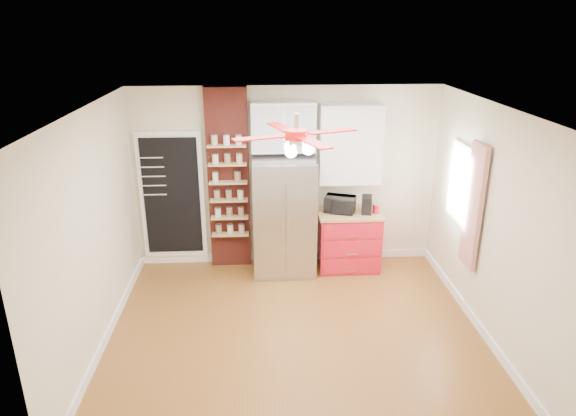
{
  "coord_description": "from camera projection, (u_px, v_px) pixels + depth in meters",
  "views": [
    {
      "loc": [
        -0.4,
        -5.32,
        3.58
      ],
      "look_at": [
        -0.04,
        0.9,
        1.27
      ],
      "focal_mm": 32.0,
      "sensor_mm": 36.0,
      "label": 1
    }
  ],
  "objects": [
    {
      "name": "ceiling_fan",
      "position": [
        296.0,
        135.0,
        5.41
      ],
      "size": [
        1.4,
        1.4,
        0.44
      ],
      "color": "silver",
      "rests_on": "ceiling"
    },
    {
      "name": "canister_right",
      "position": [
        369.0,
        207.0,
        7.55
      ],
      "size": [
        0.11,
        0.11,
        0.13
      ],
      "primitive_type": "cylinder",
      "rotation": [
        0.0,
        0.0,
        -0.21
      ],
      "color": "#B4200A",
      "rests_on": "red_cabinet"
    },
    {
      "name": "fridge",
      "position": [
        284.0,
        216.0,
        7.47
      ],
      "size": [
        0.9,
        0.7,
        1.75
      ],
      "primitive_type": "cube",
      "color": "#A6A6AB",
      "rests_on": "floor"
    },
    {
      "name": "curtain",
      "position": [
        474.0,
        206.0,
        6.19
      ],
      "size": [
        0.06,
        0.4,
        1.55
      ],
      "primitive_type": "cube",
      "color": "red",
      "rests_on": "wall_right"
    },
    {
      "name": "window",
      "position": [
        462.0,
        184.0,
        6.67
      ],
      "size": [
        0.04,
        0.75,
        1.05
      ],
      "primitive_type": "cube",
      "color": "white",
      "rests_on": "wall_right"
    },
    {
      "name": "wall_left",
      "position": [
        93.0,
        234.0,
        5.65
      ],
      "size": [
        0.02,
        4.0,
        2.7
      ],
      "primitive_type": "cube",
      "color": "beige",
      "rests_on": "floor"
    },
    {
      "name": "upper_glass_cabinet",
      "position": [
        283.0,
        127.0,
        7.21
      ],
      "size": [
        0.9,
        0.35,
        0.7
      ],
      "primitive_type": "cube",
      "color": "white",
      "rests_on": "wall_back"
    },
    {
      "name": "red_cabinet",
      "position": [
        348.0,
        240.0,
        7.71
      ],
      "size": [
        0.94,
        0.64,
        0.9
      ],
      "color": "red",
      "rests_on": "floor"
    },
    {
      "name": "pantry_jar_beans",
      "position": [
        238.0,
        177.0,
        7.38
      ],
      "size": [
        0.13,
        0.13,
        0.13
      ],
      "primitive_type": "cylinder",
      "rotation": [
        0.0,
        0.0,
        0.36
      ],
      "color": "#876545",
      "rests_on": "brick_pillar"
    },
    {
      "name": "wall_right",
      "position": [
        491.0,
        225.0,
        5.9
      ],
      "size": [
        0.02,
        4.0,
        2.7
      ],
      "primitive_type": "cube",
      "color": "beige",
      "rests_on": "floor"
    },
    {
      "name": "pantry_jar_oats",
      "position": [
        215.0,
        177.0,
        7.34
      ],
      "size": [
        0.08,
        0.08,
        0.14
      ],
      "primitive_type": "cylinder",
      "rotation": [
        0.0,
        0.0,
        -0.0
      ],
      "color": "beige",
      "rests_on": "brick_pillar"
    },
    {
      "name": "canister_left",
      "position": [
        376.0,
        209.0,
        7.49
      ],
      "size": [
        0.12,
        0.12,
        0.13
      ],
      "primitive_type": "cylinder",
      "rotation": [
        0.0,
        0.0,
        -0.29
      ],
      "color": "#B90A26",
      "rests_on": "red_cabinet"
    },
    {
      "name": "upper_shelf_unit",
      "position": [
        350.0,
        144.0,
        7.38
      ],
      "size": [
        0.9,
        0.3,
        1.15
      ],
      "primitive_type": "cube",
      "color": "white",
      "rests_on": "wall_back"
    },
    {
      "name": "wall_front",
      "position": [
        315.0,
        330.0,
        3.91
      ],
      "size": [
        4.5,
        0.02,
        2.7
      ],
      "primitive_type": "cube",
      "color": "beige",
      "rests_on": "floor"
    },
    {
      "name": "ceiling",
      "position": [
        297.0,
        109.0,
        5.31
      ],
      "size": [
        4.5,
        4.5,
        0.0
      ],
      "primitive_type": "plane",
      "color": "white",
      "rests_on": "wall_back"
    },
    {
      "name": "wall_back",
      "position": [
        286.0,
        177.0,
        7.65
      ],
      "size": [
        4.5,
        0.02,
        2.7
      ],
      "primitive_type": "cube",
      "color": "beige",
      "rests_on": "floor"
    },
    {
      "name": "floor",
      "position": [
        295.0,
        331.0,
        6.25
      ],
      "size": [
        4.5,
        4.5,
        0.0
      ],
      "primitive_type": "plane",
      "color": "brown",
      "rests_on": "ground"
    },
    {
      "name": "brick_pillar",
      "position": [
        229.0,
        180.0,
        7.53
      ],
      "size": [
        0.6,
        0.16,
        2.7
      ],
      "primitive_type": "cube",
      "color": "maroon",
      "rests_on": "floor"
    },
    {
      "name": "coffee_maker",
      "position": [
        367.0,
        205.0,
        7.48
      ],
      "size": [
        0.19,
        0.25,
        0.26
      ],
      "primitive_type": "cube",
      "rotation": [
        0.0,
        0.0,
        -0.21
      ],
      "color": "black",
      "rests_on": "red_cabinet"
    },
    {
      "name": "chalkboard",
      "position": [
        172.0,
        196.0,
        7.61
      ],
      "size": [
        0.95,
        0.05,
        1.95
      ],
      "color": "white",
      "rests_on": "wall_back"
    },
    {
      "name": "toaster_oven",
      "position": [
        340.0,
        204.0,
        7.52
      ],
      "size": [
        0.5,
        0.42,
        0.24
      ],
      "primitive_type": "imported",
      "rotation": [
        0.0,
        0.0,
        -0.35
      ],
      "color": "black",
      "rests_on": "red_cabinet"
    }
  ]
}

